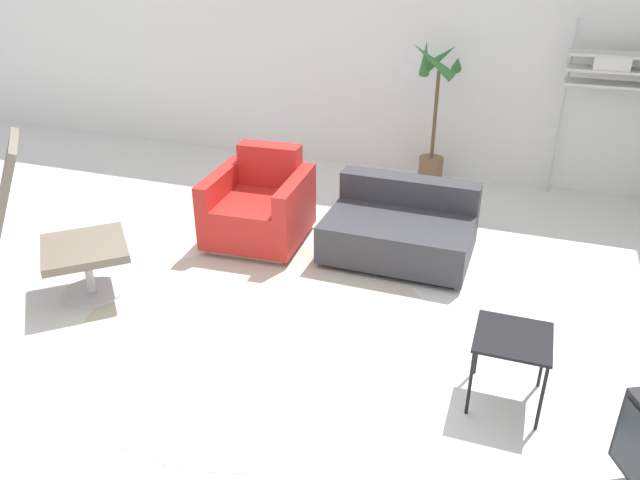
{
  "coord_description": "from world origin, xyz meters",
  "views": [
    {
      "loc": [
        1.46,
        -3.26,
        2.48
      ],
      "look_at": [
        0.22,
        0.3,
        0.55
      ],
      "focal_mm": 35.0,
      "sensor_mm": 36.0,
      "label": 1
    }
  ],
  "objects_px": {
    "armchair_red": "(260,209)",
    "lounge_chair": "(21,206)",
    "side_table": "(512,343)",
    "couch_low": "(400,231)",
    "shelf_unit": "(633,73)",
    "potted_plant": "(434,124)"
  },
  "relations": [
    {
      "from": "couch_low",
      "to": "potted_plant",
      "type": "relative_size",
      "value": 0.79
    },
    {
      "from": "lounge_chair",
      "to": "shelf_unit",
      "type": "xyz_separation_m",
      "value": [
        3.95,
        3.3,
        0.5
      ]
    },
    {
      "from": "side_table",
      "to": "couch_low",
      "type": "bearing_deg",
      "value": 122.42
    },
    {
      "from": "couch_low",
      "to": "shelf_unit",
      "type": "relative_size",
      "value": 0.69
    },
    {
      "from": "side_table",
      "to": "potted_plant",
      "type": "distance_m",
      "value": 3.31
    },
    {
      "from": "lounge_chair",
      "to": "side_table",
      "type": "distance_m",
      "value": 3.27
    },
    {
      "from": "armchair_red",
      "to": "shelf_unit",
      "type": "relative_size",
      "value": 0.5
    },
    {
      "from": "lounge_chair",
      "to": "potted_plant",
      "type": "height_order",
      "value": "potted_plant"
    },
    {
      "from": "couch_low",
      "to": "side_table",
      "type": "bearing_deg",
      "value": 123.07
    },
    {
      "from": "lounge_chair",
      "to": "side_table",
      "type": "relative_size",
      "value": 2.97
    },
    {
      "from": "side_table",
      "to": "lounge_chair",
      "type": "bearing_deg",
      "value": -179.13
    },
    {
      "from": "armchair_red",
      "to": "couch_low",
      "type": "relative_size",
      "value": 0.73
    },
    {
      "from": "couch_low",
      "to": "lounge_chair",
      "type": "bearing_deg",
      "value": 35.31
    },
    {
      "from": "lounge_chair",
      "to": "armchair_red",
      "type": "height_order",
      "value": "lounge_chair"
    },
    {
      "from": "potted_plant",
      "to": "shelf_unit",
      "type": "xyz_separation_m",
      "value": [
        1.72,
        0.11,
        0.61
      ]
    },
    {
      "from": "armchair_red",
      "to": "lounge_chair",
      "type": "bearing_deg",
      "value": 50.29
    },
    {
      "from": "armchair_red",
      "to": "side_table",
      "type": "relative_size",
      "value": 1.92
    },
    {
      "from": "couch_low",
      "to": "potted_plant",
      "type": "xyz_separation_m",
      "value": [
        -0.05,
        1.62,
        0.44
      ]
    },
    {
      "from": "armchair_red",
      "to": "couch_low",
      "type": "xyz_separation_m",
      "value": [
        1.2,
        0.11,
        -0.07
      ]
    },
    {
      "from": "couch_low",
      "to": "potted_plant",
      "type": "height_order",
      "value": "potted_plant"
    },
    {
      "from": "lounge_chair",
      "to": "couch_low",
      "type": "relative_size",
      "value": 1.13
    },
    {
      "from": "side_table",
      "to": "potted_plant",
      "type": "xyz_separation_m",
      "value": [
        -1.01,
        3.14,
        0.27
      ]
    }
  ]
}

